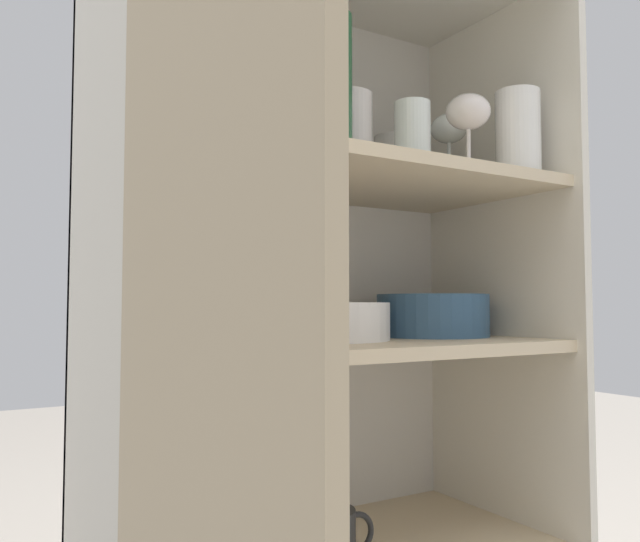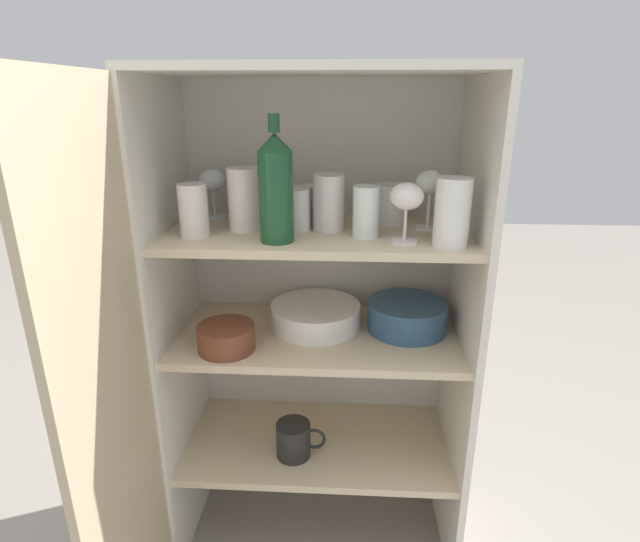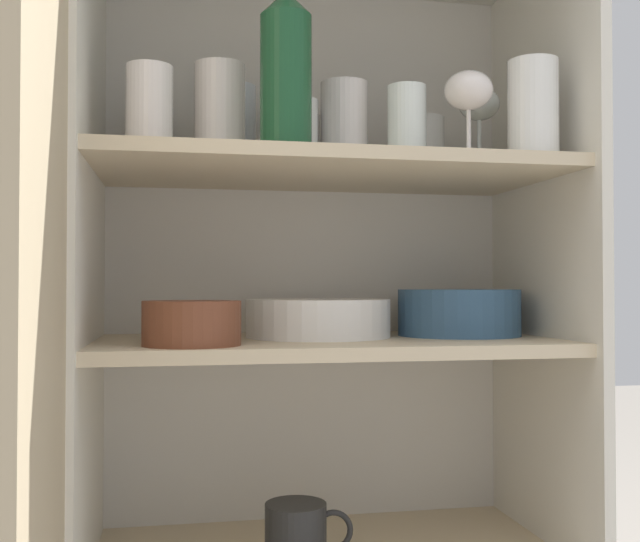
# 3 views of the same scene
# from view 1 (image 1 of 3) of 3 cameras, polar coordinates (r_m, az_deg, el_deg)

# --- Properties ---
(cupboard_back_panel) EXTENTS (0.76, 0.02, 1.28)m
(cupboard_back_panel) POSITION_cam_1_polar(r_m,az_deg,el_deg) (1.19, -3.53, -6.16)
(cupboard_back_panel) COLOR silver
(cupboard_back_panel) RESTS_ON ground_plane
(cupboard_side_left) EXTENTS (0.02, 0.40, 1.28)m
(cupboard_side_left) POSITION_cam_1_polar(r_m,az_deg,el_deg) (0.88, -19.66, -7.03)
(cupboard_side_left) COLOR silver
(cupboard_side_left) RESTS_ON ground_plane
(cupboard_side_right) EXTENTS (0.02, 0.40, 1.28)m
(cupboard_side_right) POSITION_cam_1_polar(r_m,az_deg,el_deg) (1.26, 16.00, -5.88)
(cupboard_side_right) COLOR silver
(cupboard_side_right) RESTS_ON ground_plane
(shelf_board_middle) EXTENTS (0.73, 0.37, 0.02)m
(shelf_board_middle) POSITION_cam_1_polar(r_m,az_deg,el_deg) (1.02, 1.44, -6.98)
(shelf_board_middle) COLOR beige
(shelf_board_upper) EXTENTS (0.73, 0.37, 0.02)m
(shelf_board_upper) POSITION_cam_1_polar(r_m,az_deg,el_deg) (1.04, 1.42, 8.59)
(shelf_board_upper) COLOR beige
(cupboard_door) EXTENTS (0.03, 0.38, 1.28)m
(cupboard_door) POSITION_cam_1_polar(r_m,az_deg,el_deg) (0.51, -10.97, -10.17)
(cupboard_door) COLOR tan
(cupboard_door) RESTS_ON ground_plane
(tumbler_glass_0) EXTENTS (0.08, 0.08, 0.15)m
(tumbler_glass_0) POSITION_cam_1_polar(r_m,az_deg,el_deg) (1.16, 17.65, 11.84)
(tumbler_glass_0) COLOR white
(tumbler_glass_0) RESTS_ON shelf_board_upper
(tumbler_glass_1) EXTENTS (0.08, 0.08, 0.14)m
(tumbler_glass_1) POSITION_cam_1_polar(r_m,az_deg,el_deg) (1.06, -7.83, 12.89)
(tumbler_glass_1) COLOR white
(tumbler_glass_1) RESTS_ON shelf_board_upper
(tumbler_glass_2) EXTENTS (0.07, 0.07, 0.10)m
(tumbler_glass_2) POSITION_cam_1_polar(r_m,az_deg,el_deg) (1.10, -2.11, 11.07)
(tumbler_glass_2) COLOR white
(tumbler_glass_2) RESTS_ON shelf_board_upper
(tumbler_glass_3) EXTENTS (0.06, 0.06, 0.10)m
(tumbler_glass_3) POSITION_cam_1_polar(r_m,az_deg,el_deg) (1.03, -0.76, 12.25)
(tumbler_glass_3) COLOR white
(tumbler_glass_3) RESTS_ON shelf_board_upper
(tumbler_glass_4) EXTENTS (0.08, 0.08, 0.15)m
(tumbler_glass_4) POSITION_cam_1_polar(r_m,az_deg,el_deg) (0.98, -7.16, 14.59)
(tumbler_glass_4) COLOR silver
(tumbler_glass_4) RESTS_ON shelf_board_upper
(tumbler_glass_5) EXTENTS (0.06, 0.06, 0.12)m
(tumbler_glass_5) POSITION_cam_1_polar(r_m,az_deg,el_deg) (1.08, 8.46, 12.00)
(tumbler_glass_5) COLOR white
(tumbler_glass_5) RESTS_ON shelf_board_upper
(tumbler_glass_6) EXTENTS (0.08, 0.08, 0.10)m
(tumbler_glass_6) POSITION_cam_1_polar(r_m,az_deg,el_deg) (1.22, 6.95, 9.81)
(tumbler_glass_6) COLOR white
(tumbler_glass_6) RESTS_ON shelf_board_upper
(tumbler_glass_7) EXTENTS (0.07, 0.07, 0.12)m
(tumbler_glass_7) POSITION_cam_1_polar(r_m,az_deg,el_deg) (0.88, -11.88, 15.77)
(tumbler_glass_7) COLOR silver
(tumbler_glass_7) RESTS_ON shelf_board_upper
(tumbler_glass_8) EXTENTS (0.08, 0.08, 0.13)m
(tumbler_glass_8) POSITION_cam_1_polar(r_m,az_deg,el_deg) (1.08, 2.74, 12.46)
(tumbler_glass_8) COLOR silver
(tumbler_glass_8) RESTS_ON shelf_board_upper
(wine_glass_0) EXTENTS (0.07, 0.07, 0.14)m
(wine_glass_0) POSITION_cam_1_polar(r_m,az_deg,el_deg) (1.25, 11.71, 12.26)
(wine_glass_0) COLOR white
(wine_glass_0) RESTS_ON shelf_board_upper
(wine_glass_1) EXTENTS (0.07, 0.07, 0.13)m
(wine_glass_1) POSITION_cam_1_polar(r_m,az_deg,el_deg) (1.06, -15.34, 14.37)
(wine_glass_1) COLOR white
(wine_glass_1) RESTS_ON shelf_board_upper
(wine_glass_2) EXTENTS (0.07, 0.07, 0.13)m
(wine_glass_2) POSITION_cam_1_polar(r_m,az_deg,el_deg) (1.11, 13.39, 13.63)
(wine_glass_2) COLOR silver
(wine_glass_2) RESTS_ON shelf_board_upper
(wine_bottle) EXTENTS (0.08, 0.08, 0.28)m
(wine_bottle) POSITION_cam_1_polar(r_m,az_deg,el_deg) (0.95, 0.58, 18.00)
(wine_bottle) COLOR #194728
(wine_bottle) RESTS_ON shelf_board_upper
(plate_stack_white) EXTENTS (0.24, 0.24, 0.06)m
(plate_stack_white) POSITION_cam_1_polar(r_m,az_deg,el_deg) (1.05, -0.12, -4.62)
(plate_stack_white) COLOR white
(plate_stack_white) RESTS_ON shelf_board_middle
(mixing_bowl_large) EXTENTS (0.21, 0.21, 0.08)m
(mixing_bowl_large) POSITION_cam_1_polar(r_m,az_deg,el_deg) (1.19, 10.24, -3.87)
(mixing_bowl_large) COLOR #33567A
(mixing_bowl_large) RESTS_ON shelf_board_middle
(serving_bowl_small) EXTENTS (0.14, 0.14, 0.06)m
(serving_bowl_small) POSITION_cam_1_polar(r_m,az_deg,el_deg) (0.83, -7.57, -4.75)
(serving_bowl_small) COLOR brown
(serving_bowl_small) RESTS_ON shelf_board_middle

